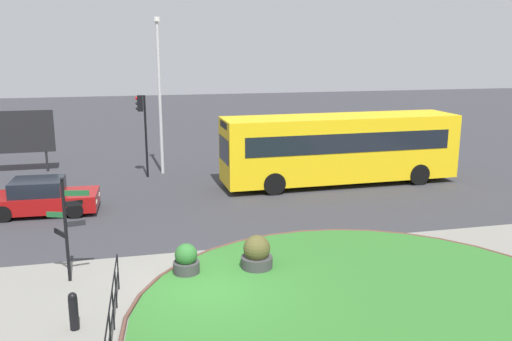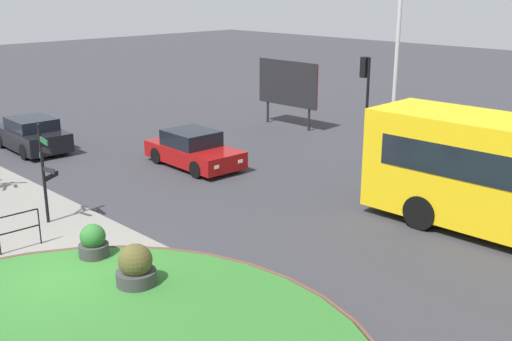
{
  "view_description": "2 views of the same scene",
  "coord_description": "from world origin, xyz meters",
  "px_view_note": "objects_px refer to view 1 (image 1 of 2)",
  "views": [
    {
      "loc": [
        -1.74,
        -13.4,
        6.44
      ],
      "look_at": [
        2.3,
        3.83,
        2.34
      ],
      "focal_mm": 37.9,
      "sensor_mm": 36.0,
      "label": 1
    },
    {
      "loc": [
        12.87,
        -6.12,
        6.75
      ],
      "look_at": [
        2.49,
        4.06,
        2.37
      ],
      "focal_mm": 43.54,
      "sensor_mm": 36.0,
      "label": 2
    }
  ],
  "objects_px": {
    "lamppost_tall": "(160,92)",
    "traffic_light_near": "(142,118)",
    "planter_near_signpost": "(257,255)",
    "signpost_directional": "(67,224)",
    "car_near_lane": "(42,198)",
    "billboard_left": "(16,133)",
    "bus_yellow": "(340,148)",
    "bollard_foreground": "(74,311)",
    "planter_kerbside": "(186,261)"
  },
  "relations": [
    {
      "from": "traffic_light_near",
      "to": "billboard_left",
      "type": "distance_m",
      "value": 6.85
    },
    {
      "from": "signpost_directional",
      "to": "billboard_left",
      "type": "distance_m",
      "value": 15.03
    },
    {
      "from": "bus_yellow",
      "to": "billboard_left",
      "type": "height_order",
      "value": "bus_yellow"
    },
    {
      "from": "bollard_foreground",
      "to": "planter_kerbside",
      "type": "distance_m",
      "value": 3.76
    },
    {
      "from": "car_near_lane",
      "to": "bollard_foreground",
      "type": "bearing_deg",
      "value": -75.85
    },
    {
      "from": "lamppost_tall",
      "to": "planter_kerbside",
      "type": "distance_m",
      "value": 13.59
    },
    {
      "from": "signpost_directional",
      "to": "planter_near_signpost",
      "type": "height_order",
      "value": "signpost_directional"
    },
    {
      "from": "lamppost_tall",
      "to": "planter_kerbside",
      "type": "bearing_deg",
      "value": -90.69
    },
    {
      "from": "signpost_directional",
      "to": "bollard_foreground",
      "type": "height_order",
      "value": "signpost_directional"
    },
    {
      "from": "planter_kerbside",
      "to": "signpost_directional",
      "type": "bearing_deg",
      "value": 172.82
    },
    {
      "from": "car_near_lane",
      "to": "traffic_light_near",
      "type": "xyz_separation_m",
      "value": [
        4.11,
        5.23,
        2.35
      ]
    },
    {
      "from": "car_near_lane",
      "to": "traffic_light_near",
      "type": "bearing_deg",
      "value": 54.15
    },
    {
      "from": "car_near_lane",
      "to": "billboard_left",
      "type": "relative_size",
      "value": 1.13
    },
    {
      "from": "car_near_lane",
      "to": "planter_kerbside",
      "type": "distance_m",
      "value": 8.7
    },
    {
      "from": "signpost_directional",
      "to": "bollard_foreground",
      "type": "relative_size",
      "value": 3.19
    },
    {
      "from": "bollard_foreground",
      "to": "lamppost_tall",
      "type": "height_order",
      "value": "lamppost_tall"
    },
    {
      "from": "traffic_light_near",
      "to": "bus_yellow",
      "type": "bearing_deg",
      "value": 162.75
    },
    {
      "from": "car_near_lane",
      "to": "lamppost_tall",
      "type": "relative_size",
      "value": 0.54
    },
    {
      "from": "lamppost_tall",
      "to": "traffic_light_near",
      "type": "bearing_deg",
      "value": -145.64
    },
    {
      "from": "bollard_foreground",
      "to": "signpost_directional",
      "type": "bearing_deg",
      "value": 96.84
    },
    {
      "from": "billboard_left",
      "to": "planter_near_signpost",
      "type": "bearing_deg",
      "value": -59.25
    },
    {
      "from": "bollard_foreground",
      "to": "planter_near_signpost",
      "type": "relative_size",
      "value": 0.87
    },
    {
      "from": "traffic_light_near",
      "to": "planter_near_signpost",
      "type": "xyz_separation_m",
      "value": [
        2.81,
        -12.53,
        -2.5
      ]
    },
    {
      "from": "signpost_directional",
      "to": "car_near_lane",
      "type": "distance_m",
      "value": 7.08
    },
    {
      "from": "traffic_light_near",
      "to": "lamppost_tall",
      "type": "distance_m",
      "value": 1.64
    },
    {
      "from": "bollard_foreground",
      "to": "planter_near_signpost",
      "type": "distance_m",
      "value": 5.44
    },
    {
      "from": "traffic_light_near",
      "to": "bollard_foreground",
      "type": "bearing_deg",
      "value": 85.59
    },
    {
      "from": "signpost_directional",
      "to": "lamppost_tall",
      "type": "height_order",
      "value": "lamppost_tall"
    },
    {
      "from": "bus_yellow",
      "to": "planter_kerbside",
      "type": "height_order",
      "value": "bus_yellow"
    },
    {
      "from": "signpost_directional",
      "to": "lamppost_tall",
      "type": "relative_size",
      "value": 0.38
    },
    {
      "from": "signpost_directional",
      "to": "lamppost_tall",
      "type": "xyz_separation_m",
      "value": [
        3.35,
        12.66,
        2.52
      ]
    },
    {
      "from": "traffic_light_near",
      "to": "planter_near_signpost",
      "type": "distance_m",
      "value": 13.08
    },
    {
      "from": "planter_near_signpost",
      "to": "billboard_left",
      "type": "bearing_deg",
      "value": 121.31
    },
    {
      "from": "car_near_lane",
      "to": "planter_near_signpost",
      "type": "xyz_separation_m",
      "value": [
        6.92,
        -7.3,
        -0.16
      ]
    },
    {
      "from": "signpost_directional",
      "to": "traffic_light_near",
      "type": "height_order",
      "value": "traffic_light_near"
    },
    {
      "from": "bollard_foreground",
      "to": "planter_kerbside",
      "type": "height_order",
      "value": "planter_kerbside"
    },
    {
      "from": "bus_yellow",
      "to": "traffic_light_near",
      "type": "height_order",
      "value": "traffic_light_near"
    },
    {
      "from": "car_near_lane",
      "to": "planter_near_signpost",
      "type": "bearing_deg",
      "value": -44.2
    },
    {
      "from": "signpost_directional",
      "to": "billboard_left",
      "type": "relative_size",
      "value": 0.8
    },
    {
      "from": "bus_yellow",
      "to": "car_near_lane",
      "type": "height_order",
      "value": "bus_yellow"
    },
    {
      "from": "bus_yellow",
      "to": "billboard_left",
      "type": "xyz_separation_m",
      "value": [
        -15.31,
        5.9,
        0.34
      ]
    },
    {
      "from": "signpost_directional",
      "to": "planter_near_signpost",
      "type": "distance_m",
      "value": 5.4
    },
    {
      "from": "signpost_directional",
      "to": "bus_yellow",
      "type": "xyz_separation_m",
      "value": [
        11.43,
        8.61,
        0.08
      ]
    },
    {
      "from": "lamppost_tall",
      "to": "planter_kerbside",
      "type": "xyz_separation_m",
      "value": [
        -0.16,
        -13.06,
        -3.76
      ]
    },
    {
      "from": "lamppost_tall",
      "to": "planter_near_signpost",
      "type": "xyz_separation_m",
      "value": [
        1.89,
        -13.16,
        -3.71
      ]
    },
    {
      "from": "signpost_directional",
      "to": "bollard_foreground",
      "type": "distance_m",
      "value": 3.12
    },
    {
      "from": "signpost_directional",
      "to": "lamppost_tall",
      "type": "distance_m",
      "value": 13.33
    },
    {
      "from": "billboard_left",
      "to": "bus_yellow",
      "type": "bearing_deg",
      "value": -21.64
    },
    {
      "from": "bus_yellow",
      "to": "bollard_foreground",
      "type": "bearing_deg",
      "value": 44.82
    },
    {
      "from": "signpost_directional",
      "to": "planter_kerbside",
      "type": "relative_size",
      "value": 3.13
    }
  ]
}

